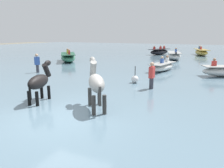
{
  "coord_description": "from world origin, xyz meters",
  "views": [
    {
      "loc": [
        4.24,
        -5.2,
        2.9
      ],
      "look_at": [
        0.42,
        2.87,
        0.85
      ],
      "focal_mm": 34.7,
      "sensor_mm": 36.0,
      "label": 1
    }
  ],
  "objects_px": {
    "horse_lead_grey": "(96,84)",
    "boat_near_starboard": "(163,67)",
    "boat_distant_west": "(159,52)",
    "boat_far_offshore": "(68,57)",
    "person_wading_mid": "(152,78)",
    "person_spectator_far": "(37,65)",
    "channel_buoy": "(135,79)",
    "horse_trailing_black": "(40,82)",
    "boat_far_inshore": "(201,52)",
    "boat_distant_east": "(174,56)"
  },
  "relations": [
    {
      "from": "boat_near_starboard",
      "to": "boat_far_inshore",
      "type": "relative_size",
      "value": 0.79
    },
    {
      "from": "boat_distant_east",
      "to": "boat_distant_west",
      "type": "bearing_deg",
      "value": 119.13
    },
    {
      "from": "boat_far_inshore",
      "to": "boat_distant_west",
      "type": "bearing_deg",
      "value": -165.27
    },
    {
      "from": "horse_lead_grey",
      "to": "person_wading_mid",
      "type": "xyz_separation_m",
      "value": [
        0.98,
        3.63,
        -0.37
      ]
    },
    {
      "from": "boat_far_offshore",
      "to": "channel_buoy",
      "type": "height_order",
      "value": "boat_far_offshore"
    },
    {
      "from": "boat_distant_west",
      "to": "channel_buoy",
      "type": "xyz_separation_m",
      "value": [
        2.75,
        -17.25,
        -0.16
      ]
    },
    {
      "from": "horse_trailing_black",
      "to": "person_wading_mid",
      "type": "bearing_deg",
      "value": 48.78
    },
    {
      "from": "boat_far_offshore",
      "to": "person_wading_mid",
      "type": "distance_m",
      "value": 12.32
    },
    {
      "from": "boat_far_offshore",
      "to": "person_wading_mid",
      "type": "bearing_deg",
      "value": -34.99
    },
    {
      "from": "horse_lead_grey",
      "to": "boat_near_starboard",
      "type": "bearing_deg",
      "value": 88.06
    },
    {
      "from": "boat_far_offshore",
      "to": "boat_near_starboard",
      "type": "height_order",
      "value": "boat_far_offshore"
    },
    {
      "from": "horse_lead_grey",
      "to": "boat_distant_east",
      "type": "height_order",
      "value": "horse_lead_grey"
    },
    {
      "from": "horse_trailing_black",
      "to": "person_spectator_far",
      "type": "distance_m",
      "value": 6.97
    },
    {
      "from": "boat_near_starboard",
      "to": "channel_buoy",
      "type": "distance_m",
      "value": 4.69
    },
    {
      "from": "boat_near_starboard",
      "to": "person_spectator_far",
      "type": "bearing_deg",
      "value": -149.67
    },
    {
      "from": "boat_near_starboard",
      "to": "boat_distant_east",
      "type": "height_order",
      "value": "boat_distant_east"
    },
    {
      "from": "boat_distant_west",
      "to": "boat_far_offshore",
      "type": "distance_m",
      "value": 12.7
    },
    {
      "from": "boat_far_inshore",
      "to": "channel_buoy",
      "type": "height_order",
      "value": "boat_far_inshore"
    },
    {
      "from": "horse_lead_grey",
      "to": "channel_buoy",
      "type": "xyz_separation_m",
      "value": [
        -0.16,
        4.52,
        -0.69
      ]
    },
    {
      "from": "boat_distant_east",
      "to": "channel_buoy",
      "type": "xyz_separation_m",
      "value": [
        0.07,
        -12.45,
        -0.17
      ]
    },
    {
      "from": "boat_near_starboard",
      "to": "person_spectator_far",
      "type": "xyz_separation_m",
      "value": [
        -7.58,
        -4.44,
        0.23
      ]
    },
    {
      "from": "boat_distant_west",
      "to": "boat_near_starboard",
      "type": "xyz_separation_m",
      "value": [
        3.22,
        -12.59,
        -0.07
      ]
    },
    {
      "from": "person_spectator_far",
      "to": "boat_near_starboard",
      "type": "bearing_deg",
      "value": 30.33
    },
    {
      "from": "person_wading_mid",
      "to": "channel_buoy",
      "type": "distance_m",
      "value": 1.48
    },
    {
      "from": "person_wading_mid",
      "to": "person_spectator_far",
      "type": "bearing_deg",
      "value": 172.25
    },
    {
      "from": "person_wading_mid",
      "to": "person_spectator_far",
      "type": "relative_size",
      "value": 1.0
    },
    {
      "from": "horse_lead_grey",
      "to": "channel_buoy",
      "type": "height_order",
      "value": "horse_lead_grey"
    },
    {
      "from": "boat_far_offshore",
      "to": "boat_near_starboard",
      "type": "distance_m",
      "value": 9.54
    },
    {
      "from": "person_wading_mid",
      "to": "channel_buoy",
      "type": "height_order",
      "value": "person_wading_mid"
    },
    {
      "from": "horse_lead_grey",
      "to": "boat_near_starboard",
      "type": "height_order",
      "value": "horse_lead_grey"
    },
    {
      "from": "boat_distant_west",
      "to": "horse_lead_grey",
      "type": "bearing_deg",
      "value": -82.39
    },
    {
      "from": "boat_far_offshore",
      "to": "boat_distant_east",
      "type": "xyz_separation_m",
      "value": [
        8.88,
        6.28,
        -0.02
      ]
    },
    {
      "from": "horse_trailing_black",
      "to": "boat_distant_west",
      "type": "height_order",
      "value": "horse_trailing_black"
    },
    {
      "from": "horse_lead_grey",
      "to": "person_wading_mid",
      "type": "distance_m",
      "value": 3.77
    },
    {
      "from": "boat_far_inshore",
      "to": "boat_distant_east",
      "type": "relative_size",
      "value": 1.04
    },
    {
      "from": "horse_trailing_black",
      "to": "boat_near_starboard",
      "type": "height_order",
      "value": "horse_trailing_black"
    },
    {
      "from": "horse_lead_grey",
      "to": "boat_distant_west",
      "type": "xyz_separation_m",
      "value": [
        -2.91,
        21.77,
        -0.53
      ]
    },
    {
      "from": "boat_near_starboard",
      "to": "person_spectator_far",
      "type": "distance_m",
      "value": 8.79
    },
    {
      "from": "horse_trailing_black",
      "to": "person_spectator_far",
      "type": "bearing_deg",
      "value": 134.73
    },
    {
      "from": "boat_distant_east",
      "to": "person_spectator_far",
      "type": "bearing_deg",
      "value": -119.95
    },
    {
      "from": "boat_far_offshore",
      "to": "boat_distant_east",
      "type": "bearing_deg",
      "value": 35.27
    },
    {
      "from": "boat_far_inshore",
      "to": "person_wading_mid",
      "type": "relative_size",
      "value": 2.43
    },
    {
      "from": "person_spectator_far",
      "to": "channel_buoy",
      "type": "distance_m",
      "value": 7.12
    },
    {
      "from": "horse_lead_grey",
      "to": "horse_trailing_black",
      "type": "relative_size",
      "value": 1.12
    },
    {
      "from": "boat_near_starboard",
      "to": "person_wading_mid",
      "type": "height_order",
      "value": "person_wading_mid"
    },
    {
      "from": "boat_distant_east",
      "to": "boat_far_inshore",
      "type": "bearing_deg",
      "value": 69.49
    },
    {
      "from": "boat_distant_east",
      "to": "channel_buoy",
      "type": "bearing_deg",
      "value": -89.69
    },
    {
      "from": "channel_buoy",
      "to": "boat_far_offshore",
      "type": "bearing_deg",
      "value": 145.41
    },
    {
      "from": "boat_near_starboard",
      "to": "boat_distant_west",
      "type": "bearing_deg",
      "value": 104.35
    },
    {
      "from": "boat_distant_west",
      "to": "channel_buoy",
      "type": "bearing_deg",
      "value": -80.96
    }
  ]
}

